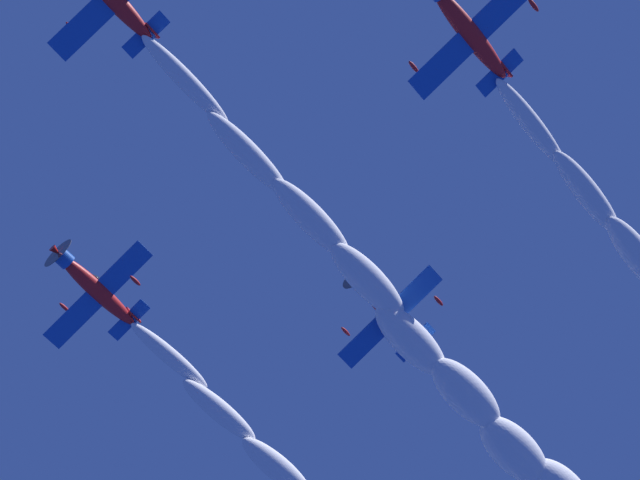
% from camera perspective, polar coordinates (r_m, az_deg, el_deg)
% --- Properties ---
extents(airplane_left_wingman, '(7.40, 7.42, 4.01)m').
position_cam_1_polar(airplane_left_wingman, '(62.97, 7.82, 11.04)').
color(airplane_left_wingman, red).
extents(airplane_right_wingman, '(7.44, 7.37, 4.28)m').
position_cam_1_polar(airplane_right_wingman, '(73.36, -11.89, -2.51)').
color(airplane_right_wingman, red).
extents(airplane_slot_tail, '(7.39, 7.43, 4.03)m').
position_cam_1_polar(airplane_slot_tail, '(74.10, 3.58, -3.75)').
color(airplane_slot_tail, red).
extents(smoke_trail_lead, '(38.60, 34.03, 5.05)m').
position_cam_1_polar(smoke_trail_lead, '(76.64, 7.49, -7.77)').
color(smoke_trail_lead, white).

